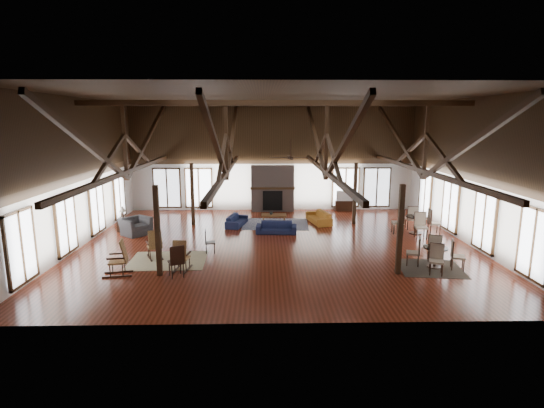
{
  "coord_description": "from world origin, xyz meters",
  "views": [
    {
      "loc": [
        -0.55,
        -17.01,
        5.1
      ],
      "look_at": [
        -0.15,
        1.0,
        1.52
      ],
      "focal_mm": 28.0,
      "sensor_mm": 36.0,
      "label": 1
    }
  ],
  "objects_px": {
    "cafe_table_near": "(435,253)",
    "sofa_orange": "(319,217)",
    "tv_console": "(345,205)",
    "sofa_navy_front": "(276,228)",
    "coffee_table": "(274,216)",
    "armchair": "(136,226)",
    "cafe_table_far": "(416,221)",
    "sofa_navy_left": "(237,220)"
  },
  "relations": [
    {
      "from": "sofa_navy_front",
      "to": "cafe_table_far",
      "type": "bearing_deg",
      "value": 2.74
    },
    {
      "from": "sofa_orange",
      "to": "cafe_table_far",
      "type": "height_order",
      "value": "cafe_table_far"
    },
    {
      "from": "sofa_navy_front",
      "to": "sofa_navy_left",
      "type": "xyz_separation_m",
      "value": [
        -1.9,
        1.5,
        -0.01
      ]
    },
    {
      "from": "sofa_navy_left",
      "to": "cafe_table_far",
      "type": "height_order",
      "value": "cafe_table_far"
    },
    {
      "from": "sofa_orange",
      "to": "tv_console",
      "type": "xyz_separation_m",
      "value": [
        1.88,
        2.99,
        -0.01
      ]
    },
    {
      "from": "armchair",
      "to": "cafe_table_near",
      "type": "distance_m",
      "value": 12.66
    },
    {
      "from": "armchair",
      "to": "tv_console",
      "type": "relative_size",
      "value": 1.07
    },
    {
      "from": "sofa_navy_front",
      "to": "cafe_table_near",
      "type": "relative_size",
      "value": 0.92
    },
    {
      "from": "armchair",
      "to": "cafe_table_near",
      "type": "xyz_separation_m",
      "value": [
        11.8,
        -4.6,
        0.12
      ]
    },
    {
      "from": "sofa_navy_front",
      "to": "coffee_table",
      "type": "height_order",
      "value": "sofa_navy_front"
    },
    {
      "from": "armchair",
      "to": "sofa_navy_left",
      "type": "bearing_deg",
      "value": -31.26
    },
    {
      "from": "coffee_table",
      "to": "armchair",
      "type": "height_order",
      "value": "armchair"
    },
    {
      "from": "coffee_table",
      "to": "cafe_table_far",
      "type": "height_order",
      "value": "cafe_table_far"
    },
    {
      "from": "cafe_table_near",
      "to": "tv_console",
      "type": "height_order",
      "value": "cafe_table_near"
    },
    {
      "from": "sofa_navy_left",
      "to": "armchair",
      "type": "bearing_deg",
      "value": 122.69
    },
    {
      "from": "cafe_table_near",
      "to": "cafe_table_far",
      "type": "height_order",
      "value": "cafe_table_far"
    },
    {
      "from": "sofa_orange",
      "to": "armchair",
      "type": "relative_size",
      "value": 1.64
    },
    {
      "from": "armchair",
      "to": "cafe_table_near",
      "type": "bearing_deg",
      "value": -72.17
    },
    {
      "from": "sofa_navy_left",
      "to": "cafe_table_far",
      "type": "distance_m",
      "value": 8.44
    },
    {
      "from": "armchair",
      "to": "cafe_table_far",
      "type": "height_order",
      "value": "cafe_table_far"
    },
    {
      "from": "sofa_navy_left",
      "to": "cafe_table_near",
      "type": "bearing_deg",
      "value": -117.1
    },
    {
      "from": "sofa_navy_left",
      "to": "coffee_table",
      "type": "distance_m",
      "value": 1.86
    },
    {
      "from": "sofa_orange",
      "to": "cafe_table_far",
      "type": "distance_m",
      "value": 4.69
    },
    {
      "from": "sofa_navy_front",
      "to": "cafe_table_near",
      "type": "bearing_deg",
      "value": -36.39
    },
    {
      "from": "cafe_table_near",
      "to": "tv_console",
      "type": "xyz_separation_m",
      "value": [
        -1.34,
        9.67,
        -0.23
      ]
    },
    {
      "from": "cafe_table_near",
      "to": "tv_console",
      "type": "relative_size",
      "value": 1.79
    },
    {
      "from": "sofa_navy_left",
      "to": "sofa_orange",
      "type": "distance_m",
      "value": 4.13
    },
    {
      "from": "sofa_navy_left",
      "to": "coffee_table",
      "type": "relative_size",
      "value": 1.41
    },
    {
      "from": "armchair",
      "to": "tv_console",
      "type": "bearing_deg",
      "value": -25.01
    },
    {
      "from": "sofa_navy_front",
      "to": "sofa_orange",
      "type": "height_order",
      "value": "sofa_orange"
    },
    {
      "from": "sofa_orange",
      "to": "cafe_table_far",
      "type": "xyz_separation_m",
      "value": [
        4.15,
        -2.17,
        0.28
      ]
    },
    {
      "from": "cafe_table_near",
      "to": "sofa_orange",
      "type": "bearing_deg",
      "value": 115.78
    },
    {
      "from": "sofa_navy_front",
      "to": "cafe_table_far",
      "type": "xyz_separation_m",
      "value": [
        6.36,
        -0.19,
        0.3
      ]
    },
    {
      "from": "sofa_navy_front",
      "to": "tv_console",
      "type": "bearing_deg",
      "value": 55.08
    },
    {
      "from": "sofa_navy_front",
      "to": "tv_console",
      "type": "relative_size",
      "value": 1.65
    },
    {
      "from": "coffee_table",
      "to": "cafe_table_near",
      "type": "xyz_separation_m",
      "value": [
        5.49,
        -6.46,
        0.09
      ]
    },
    {
      "from": "cafe_table_far",
      "to": "tv_console",
      "type": "height_order",
      "value": "cafe_table_far"
    },
    {
      "from": "sofa_orange",
      "to": "cafe_table_near",
      "type": "bearing_deg",
      "value": 13.47
    },
    {
      "from": "cafe_table_near",
      "to": "sofa_navy_front",
      "type": "bearing_deg",
      "value": 139.16
    },
    {
      "from": "sofa_orange",
      "to": "cafe_table_far",
      "type": "bearing_deg",
      "value": 50.08
    },
    {
      "from": "cafe_table_far",
      "to": "tv_console",
      "type": "bearing_deg",
      "value": 113.73
    },
    {
      "from": "sofa_navy_left",
      "to": "sofa_orange",
      "type": "height_order",
      "value": "sofa_orange"
    }
  ]
}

